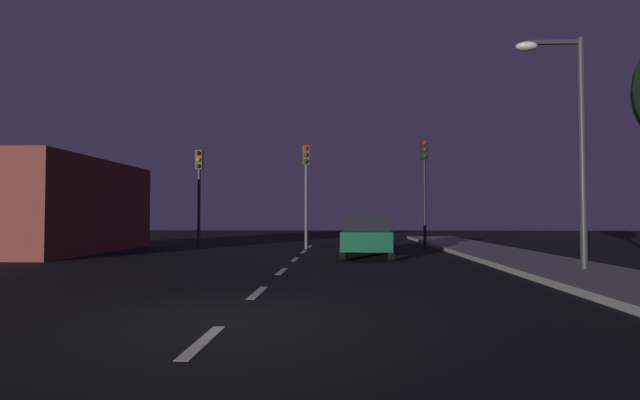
% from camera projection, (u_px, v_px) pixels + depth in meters
% --- Properties ---
extents(ground_plane, '(80.00, 80.00, 0.00)m').
position_uv_depth(ground_plane, '(284.00, 269.00, 14.06)').
color(ground_plane, black).
extents(sidewalk_curb_right, '(3.00, 40.00, 0.15)m').
position_uv_depth(sidewalk_curb_right, '(556.00, 267.00, 13.72)').
color(sidewalk_curb_right, gray).
rests_on(sidewalk_curb_right, ground_plane).
extents(lane_stripe_nearest, '(0.16, 1.60, 0.01)m').
position_uv_depth(lane_stripe_nearest, '(203.00, 341.00, 5.87)').
color(lane_stripe_nearest, silver).
rests_on(lane_stripe_nearest, ground_plane).
extents(lane_stripe_second, '(0.16, 1.60, 0.01)m').
position_uv_depth(lane_stripe_second, '(258.00, 292.00, 9.67)').
color(lane_stripe_second, silver).
rests_on(lane_stripe_second, ground_plane).
extents(lane_stripe_third, '(0.16, 1.60, 0.01)m').
position_uv_depth(lane_stripe_third, '(282.00, 271.00, 13.46)').
color(lane_stripe_third, silver).
rests_on(lane_stripe_third, ground_plane).
extents(lane_stripe_fourth, '(0.16, 1.60, 0.01)m').
position_uv_depth(lane_stripe_fourth, '(295.00, 259.00, 17.26)').
color(lane_stripe_fourth, silver).
rests_on(lane_stripe_fourth, ground_plane).
extents(lane_stripe_fifth, '(0.16, 1.60, 0.01)m').
position_uv_depth(lane_stripe_fifth, '(304.00, 252.00, 21.05)').
color(lane_stripe_fifth, silver).
rests_on(lane_stripe_fifth, ground_plane).
extents(lane_stripe_sixth, '(0.16, 1.60, 0.01)m').
position_uv_depth(lane_stripe_sixth, '(310.00, 246.00, 24.84)').
color(lane_stripe_sixth, silver).
rests_on(lane_stripe_sixth, ground_plane).
extents(traffic_signal_left, '(0.32, 0.38, 4.54)m').
position_uv_depth(traffic_signal_left, '(199.00, 179.00, 22.92)').
color(traffic_signal_left, '#2D2D30').
rests_on(traffic_signal_left, ground_plane).
extents(traffic_signal_center, '(0.32, 0.38, 4.73)m').
position_uv_depth(traffic_signal_center, '(306.00, 176.00, 22.70)').
color(traffic_signal_center, '#4C4C51').
rests_on(traffic_signal_center, ground_plane).
extents(traffic_signal_right, '(0.32, 0.38, 4.93)m').
position_uv_depth(traffic_signal_right, '(425.00, 173.00, 22.46)').
color(traffic_signal_right, black).
rests_on(traffic_signal_right, ground_plane).
extents(car_stopped_ahead, '(2.07, 4.45, 1.49)m').
position_uv_depth(car_stopped_ahead, '(368.00, 236.00, 18.17)').
color(car_stopped_ahead, '#0F4C2D').
rests_on(car_stopped_ahead, ground_plane).
extents(street_lamp_right, '(1.74, 0.36, 6.10)m').
position_uv_depth(street_lamp_right, '(570.00, 129.00, 12.85)').
color(street_lamp_right, '#2D2D30').
rests_on(street_lamp_right, ground_plane).
extents(storefront_left, '(4.78, 8.83, 3.79)m').
position_uv_depth(storefront_left, '(52.00, 206.00, 20.68)').
color(storefront_left, maroon).
rests_on(storefront_left, ground_plane).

